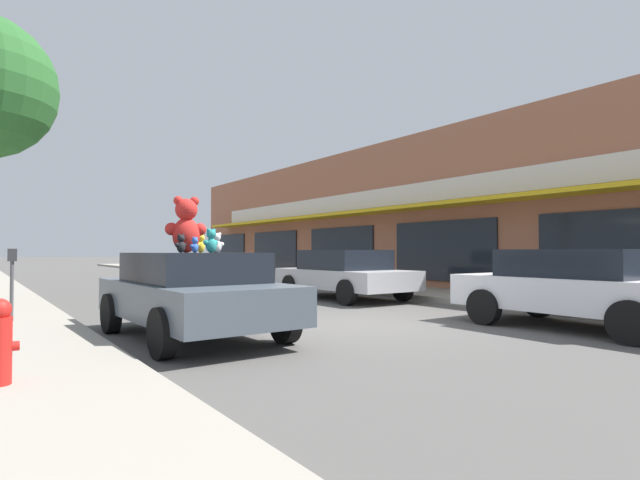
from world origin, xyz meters
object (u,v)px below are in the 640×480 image
teddy_bear_teal (211,241)px  teddy_bear_blue (195,245)px  teddy_bear_black (181,244)px  parked_car_far_left (576,286)px  plush_art_car (193,292)px  teddy_bear_giant (186,226)px  teddy_bear_white (217,243)px  parked_car_far_center (344,273)px  parking_meter (12,275)px  teddy_bear_yellow (201,243)px

teddy_bear_teal → teddy_bear_blue: size_ratio=1.57×
teddy_bear_black → parked_car_far_left: size_ratio=0.07×
plush_art_car → teddy_bear_giant: teddy_bear_giant is taller
parked_car_far_left → teddy_bear_white: bearing=151.8°
parked_car_far_center → parking_meter: 8.31m
teddy_bear_giant → teddy_bear_black: size_ratio=3.11×
teddy_bear_teal → teddy_bear_blue: bearing=-8.0°
teddy_bear_yellow → teddy_bear_blue: (-0.69, -1.51, -0.05)m
teddy_bear_yellow → parking_meter: bearing=-69.2°
teddy_bear_white → teddy_bear_yellow: size_ratio=0.96×
parked_car_far_left → parking_meter: 9.95m
plush_art_car → teddy_bear_black: bearing=127.9°
teddy_bear_black → parking_meter: (-2.17, 2.40, -0.54)m
teddy_bear_giant → parking_meter: size_ratio=0.74×
parked_car_far_left → parked_car_far_center: 6.72m
plush_art_car → parked_car_far_center: parked_car_far_center is taller
parked_car_far_center → parking_meter: bearing=-172.2°
parked_car_far_left → teddy_bear_black: bearing=152.1°
parked_car_far_left → plush_art_car: bearing=152.9°
parked_car_far_left → parking_meter: bearing=145.8°
teddy_bear_white → parked_car_far_left: (5.54, -2.97, -0.75)m
teddy_bear_giant → teddy_bear_black: teddy_bear_giant is taller
teddy_bear_blue → parked_car_far_center: 7.53m
teddy_bear_black → teddy_bear_white: bearing=134.6°
teddy_bear_white → parked_car_far_center: 6.73m
plush_art_car → teddy_bear_yellow: teddy_bear_yellow is taller
teddy_bear_black → teddy_bear_yellow: bearing=-152.2°
parking_meter → plush_art_car: bearing=-48.0°
teddy_bear_white → teddy_bear_yellow: 0.95m
plush_art_car → teddy_bear_black: (-0.14, 0.17, 0.76)m
teddy_bear_white → parked_car_far_center: (5.54, 3.75, -0.76)m
teddy_bear_white → parked_car_far_center: bearing=-132.8°
parking_meter → parked_car_far_left: bearing=-34.2°
teddy_bear_blue → parked_car_far_center: size_ratio=0.05×
teddy_bear_yellow → teddy_bear_giant: bearing=9.3°
teddy_bear_blue → parking_meter: bearing=-88.0°
teddy_bear_black → parked_car_far_center: 7.05m
parked_car_far_center → teddy_bear_yellow: bearing=-152.8°
plush_art_car → parked_car_far_center: bearing=30.6°
parked_car_far_left → parking_meter: (-8.23, 5.60, 0.20)m
teddy_bear_blue → teddy_bear_white: bearing=-167.6°
teddy_bear_white → teddy_bear_giant: bearing=-39.4°
teddy_bear_white → parked_car_far_left: 6.33m
teddy_bear_giant → teddy_bear_teal: size_ratio=2.55×
plush_art_car → parked_car_far_center: (5.92, 3.69, 0.02)m
teddy_bear_white → parking_meter: size_ratio=0.26×
teddy_bear_yellow → teddy_bear_white: bearing=45.7°
teddy_bear_teal → parked_car_far_center: bearing=-162.0°
teddy_bear_giant → parked_car_far_left: (5.89, -3.43, -1.05)m
teddy_bear_yellow → parked_car_far_left: 6.75m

